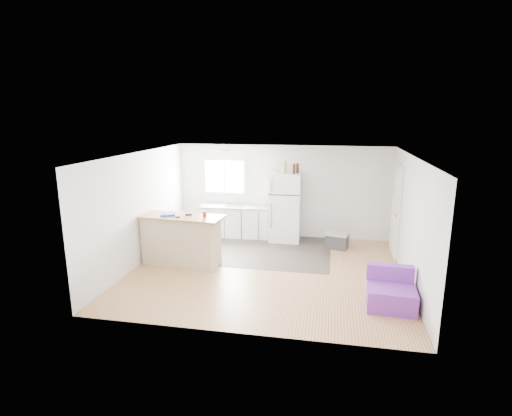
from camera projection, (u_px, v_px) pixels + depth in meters
The scene contains 19 objects.
room at pixel (267, 214), 8.02m from camera, with size 5.51×5.01×2.41m.
vinyl_zone at pixel (245, 249), 9.63m from camera, with size 4.05×2.50×0.00m, color #332C26.
window at pixel (225, 176), 10.60m from camera, with size 1.18×0.06×0.98m.
interior_door at pixel (396, 211), 9.05m from camera, with size 0.11×0.92×2.10m.
ceiling_fixture at pixel (224, 150), 9.12m from camera, with size 0.30×0.30×0.07m, color white.
kitchen_cabinets at pixel (235, 221), 10.54m from camera, with size 1.87×0.65×1.09m.
peninsula at pixel (182, 240), 8.53m from camera, with size 1.80×0.81×1.08m.
refrigerator at pixel (285, 207), 10.10m from camera, with size 0.77×0.74×1.74m.
cooler at pixel (337, 240), 9.62m from camera, with size 0.61×0.49×0.40m.
purple_seat at pixel (391, 293), 6.72m from camera, with size 0.82×0.78×0.64m.
cleaner_jug at pixel (206, 262), 8.34m from camera, with size 0.18×0.16×0.34m.
mop at pixel (164, 255), 8.55m from camera, with size 0.24×0.32×1.15m.
red_cup at pixel (205, 214), 8.31m from camera, with size 0.08×0.08×0.12m, color red.
blue_tray at pixel (168, 215), 8.44m from camera, with size 0.30×0.22×0.04m, color #152EC5.
tool_a at pixel (189, 215), 8.44m from camera, with size 0.14×0.05×0.03m, color black.
tool_b at pixel (178, 217), 8.26m from camera, with size 0.10×0.04×0.03m, color black.
cardboard_box at pixel (282, 167), 9.86m from camera, with size 0.20×0.10×0.30m, color tan.
bottle_left at pixel (294, 169), 9.78m from camera, with size 0.07×0.07×0.25m, color #341B09.
bottle_right at pixel (297, 168), 9.82m from camera, with size 0.07×0.07×0.25m, color #341B09.
Camera 1 is at (1.24, -7.68, 3.17)m, focal length 28.00 mm.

